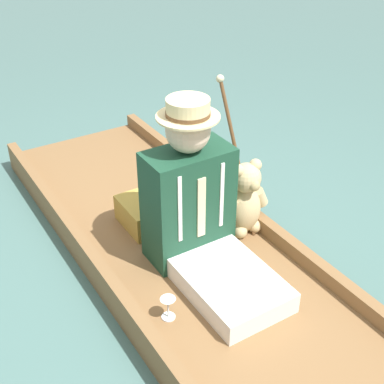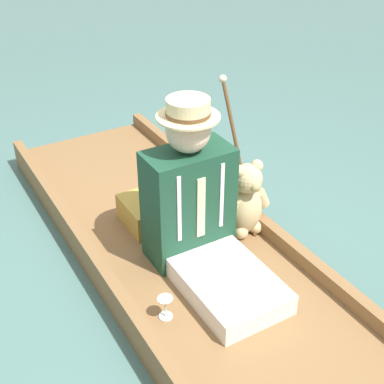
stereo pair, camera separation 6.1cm
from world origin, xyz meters
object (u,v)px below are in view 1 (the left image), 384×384
(seated_person, at_px, (198,211))
(teddy_bear, at_px, (245,200))
(walking_cane, at_px, (234,143))
(wine_glass, at_px, (168,304))

(seated_person, bearing_deg, teddy_bear, -162.49)
(walking_cane, bearing_deg, wine_glass, 35.78)
(wine_glass, bearing_deg, walking_cane, -144.22)
(wine_glass, relative_size, walking_cane, 0.14)
(seated_person, distance_m, teddy_bear, 0.38)
(teddy_bear, distance_m, walking_cane, 0.31)
(teddy_bear, relative_size, wine_glass, 3.91)
(teddy_bear, height_order, wine_glass, teddy_bear)
(seated_person, distance_m, walking_cane, 0.48)
(seated_person, xyz_separation_m, walking_cane, (-0.39, -0.24, 0.16))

